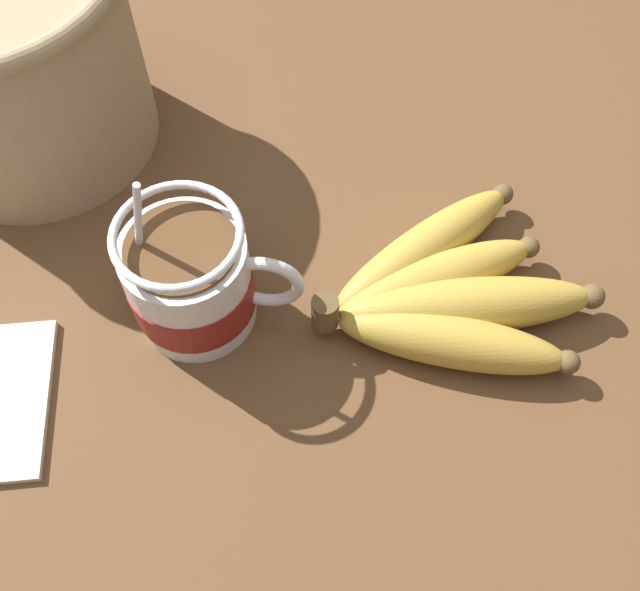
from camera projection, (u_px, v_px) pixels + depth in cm
name	position (u px, v px, depth cm)	size (l,w,h in cm)	color
table	(245.00, 363.00, 54.50)	(105.05, 105.05, 3.75)	brown
coffee_mug	(192.00, 281.00, 50.89)	(12.81, 9.07, 14.90)	silver
banana_bunch	(447.00, 294.00, 53.14)	(21.54, 18.12, 4.35)	brown
woven_basket	(9.00, 57.00, 56.65)	(21.53, 21.53, 16.55)	tan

